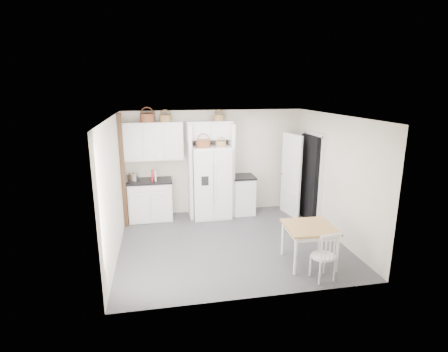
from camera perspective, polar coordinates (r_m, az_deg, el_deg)
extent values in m
plane|color=#323236|center=(7.41, 1.09, -10.78)|extent=(4.50, 4.50, 0.00)
plane|color=white|center=(6.73, 1.20, 9.69)|extent=(4.50, 4.50, 0.00)
plane|color=silver|center=(8.87, -1.53, 2.32)|extent=(4.50, 0.00, 4.50)
plane|color=silver|center=(6.87, -17.55, -1.92)|extent=(0.00, 4.00, 4.00)
plane|color=silver|center=(7.73, 17.68, -0.16)|extent=(0.00, 4.00, 4.00)
cube|color=white|center=(8.57, -2.08, -0.98)|extent=(0.91, 0.73, 1.77)
cube|color=white|center=(8.69, -11.89, -3.91)|extent=(1.02, 0.64, 0.94)
cube|color=white|center=(8.93, 3.06, -3.14)|extent=(0.53, 0.64, 0.93)
cube|color=#A37834|center=(6.66, 13.66, -10.82)|extent=(0.92, 0.92, 0.72)
cube|color=white|center=(6.17, 15.87, -12.48)|extent=(0.46, 0.43, 0.83)
cube|color=black|center=(8.55, -12.06, -0.78)|extent=(1.06, 0.68, 0.04)
cube|color=black|center=(8.80, 3.10, -0.10)|extent=(0.57, 0.68, 0.04)
cube|color=silver|center=(8.44, -14.88, -0.28)|extent=(0.33, 0.25, 0.20)
cube|color=red|center=(8.44, -11.66, 0.06)|extent=(0.04, 0.17, 0.25)
cube|color=#F4E8CA|center=(8.44, -11.21, 0.05)|extent=(0.07, 0.16, 0.24)
cylinder|color=brown|center=(8.43, -12.41, 9.26)|extent=(0.33, 0.33, 0.20)
cylinder|color=brown|center=(8.43, -9.56, 9.26)|extent=(0.28, 0.28, 0.16)
cylinder|color=brown|center=(8.55, -0.86, 9.51)|extent=(0.27, 0.27, 0.15)
cylinder|color=brown|center=(8.24, -3.40, 5.30)|extent=(0.33, 0.33, 0.18)
cylinder|color=brown|center=(8.31, -0.51, 5.23)|extent=(0.24, 0.24, 0.13)
cube|color=white|center=(8.49, -11.46, 5.61)|extent=(1.40, 0.34, 0.90)
cube|color=white|center=(8.55, -2.38, 7.46)|extent=(1.12, 0.34, 0.45)
cube|color=white|center=(8.53, -5.58, 0.74)|extent=(0.08, 0.60, 2.30)
cube|color=white|center=(8.68, 1.14, 1.04)|extent=(0.08, 0.60, 2.30)
cube|color=#382716|center=(8.17, -16.18, 0.70)|extent=(0.09, 0.09, 2.60)
cube|color=black|center=(8.62, 13.90, -0.33)|extent=(0.18, 0.85, 2.05)
cube|color=white|center=(8.78, 10.87, 0.10)|extent=(0.21, 0.79, 2.05)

